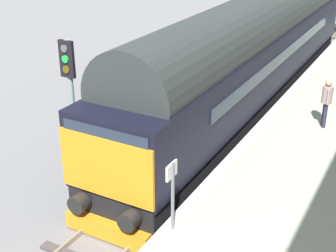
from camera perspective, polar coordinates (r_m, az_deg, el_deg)
The scene contains 7 objects.
ground_plane at distance 15.25m, azimuth 1.15°, elevation -5.64°, with size 140.00×140.00×0.00m, color slate.
track_main at distance 15.22m, azimuth 1.15°, elevation -5.46°, with size 2.50×60.00×0.15m.
station_platform at distance 13.93m, azimuth 14.47°, elevation -7.30°, with size 4.00×44.00×1.01m.
diesel_locomotive at distance 19.63m, azimuth 9.88°, elevation 8.93°, with size 2.74×20.29×4.68m.
signal_post_mid at distance 13.23m, azimuth -11.41°, elevation 3.10°, with size 0.44×0.22×4.58m.
platform_number_sign at distance 10.54m, azimuth 0.50°, elevation -7.11°, with size 0.10×0.44×1.69m.
waiting_passenger at distance 16.47m, azimuth 18.36°, elevation 3.12°, with size 0.43×0.49×1.64m.
Camera 1 is at (6.10, -11.67, 7.69)m, focal length 51.25 mm.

